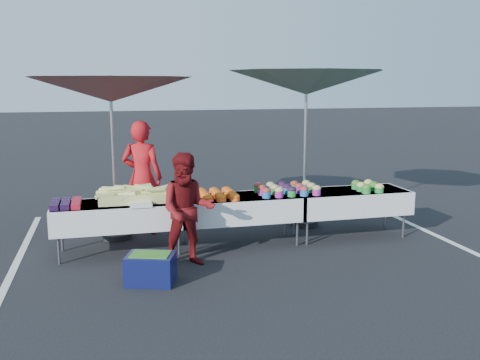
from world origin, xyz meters
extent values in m
plane|color=black|center=(0.00, 0.00, 0.00)|extent=(80.00, 80.00, 0.00)
cube|color=silver|center=(-3.20, 0.00, 0.00)|extent=(0.10, 5.00, 0.00)
cube|color=silver|center=(3.20, 0.00, 0.00)|extent=(0.10, 5.00, 0.00)
cube|color=white|center=(-1.80, 0.00, 0.73)|extent=(1.80, 0.75, 0.04)
cube|color=white|center=(-1.80, 0.00, 0.57)|extent=(1.86, 0.81, 0.36)
cylinder|color=slate|center=(-2.62, -0.29, 0.20)|extent=(0.04, 0.04, 0.39)
cylinder|color=slate|center=(-2.62, 0.29, 0.20)|extent=(0.04, 0.04, 0.39)
cylinder|color=slate|center=(-0.98, -0.29, 0.20)|extent=(0.04, 0.04, 0.39)
cylinder|color=slate|center=(-0.98, 0.29, 0.20)|extent=(0.04, 0.04, 0.39)
cube|color=white|center=(0.00, 0.00, 0.73)|extent=(1.80, 0.75, 0.04)
cube|color=white|center=(0.00, 0.00, 0.57)|extent=(1.86, 0.81, 0.36)
cylinder|color=slate|center=(-0.82, -0.29, 0.20)|extent=(0.04, 0.04, 0.39)
cylinder|color=slate|center=(-0.82, 0.29, 0.20)|extent=(0.04, 0.04, 0.39)
cylinder|color=slate|center=(0.82, -0.29, 0.20)|extent=(0.04, 0.04, 0.39)
cylinder|color=slate|center=(0.82, 0.29, 0.20)|extent=(0.04, 0.04, 0.39)
cube|color=white|center=(1.80, 0.00, 0.73)|extent=(1.80, 0.75, 0.04)
cube|color=white|center=(1.80, 0.00, 0.57)|extent=(1.86, 0.81, 0.36)
cylinder|color=slate|center=(0.98, -0.29, 0.20)|extent=(0.04, 0.04, 0.39)
cylinder|color=slate|center=(0.98, 0.29, 0.20)|extent=(0.04, 0.04, 0.39)
cylinder|color=slate|center=(2.62, -0.29, 0.20)|extent=(0.04, 0.04, 0.39)
cylinder|color=slate|center=(2.62, 0.29, 0.20)|extent=(0.04, 0.04, 0.39)
cube|color=black|center=(-2.65, -0.27, 0.79)|extent=(0.12, 0.12, 0.08)
cube|color=black|center=(-2.65, -0.13, 0.79)|extent=(0.12, 0.12, 0.08)
cube|color=black|center=(-2.65, 0.01, 0.79)|extent=(0.12, 0.12, 0.08)
cube|color=black|center=(-2.65, 0.15, 0.79)|extent=(0.12, 0.12, 0.08)
cube|color=black|center=(-2.51, -0.27, 0.79)|extent=(0.12, 0.12, 0.08)
cube|color=black|center=(-2.51, -0.13, 0.79)|extent=(0.12, 0.12, 0.08)
cube|color=black|center=(-2.51, 0.01, 0.79)|extent=(0.12, 0.12, 0.08)
cube|color=black|center=(-2.51, 0.15, 0.79)|extent=(0.12, 0.12, 0.08)
cube|color=maroon|center=(-2.37, -0.27, 0.79)|extent=(0.12, 0.12, 0.08)
cube|color=maroon|center=(-2.37, -0.13, 0.79)|extent=(0.12, 0.12, 0.08)
cube|color=maroon|center=(-2.37, 0.01, 0.79)|extent=(0.12, 0.12, 0.08)
cube|color=maroon|center=(-2.37, 0.15, 0.79)|extent=(0.12, 0.12, 0.08)
cube|color=#C7CF6A|center=(-1.55, 0.05, 0.82)|extent=(1.05, 0.55, 0.14)
cylinder|color=#C7CF6A|center=(-1.25, 0.20, 0.85)|extent=(0.27, 0.09, 0.10)
cylinder|color=#C7CF6A|center=(-1.93, 0.10, 0.92)|extent=(0.27, 0.14, 0.07)
cylinder|color=#C7CF6A|center=(-1.44, -0.06, 0.97)|extent=(0.27, 0.14, 0.09)
cylinder|color=#C7CF6A|center=(-1.97, 0.08, 0.87)|extent=(0.27, 0.15, 0.10)
cylinder|color=#C7CF6A|center=(-1.73, -0.01, 0.91)|extent=(0.27, 0.15, 0.08)
cylinder|color=#C7CF6A|center=(-1.59, 0.09, 0.94)|extent=(0.27, 0.10, 0.10)
cylinder|color=#C7CF6A|center=(-1.59, -0.03, 0.94)|extent=(0.27, 0.07, 0.08)
cylinder|color=#C7CF6A|center=(-1.68, -0.13, 0.90)|extent=(0.27, 0.14, 0.09)
cylinder|color=#C7CF6A|center=(-1.71, 0.25, 0.92)|extent=(0.27, 0.12, 0.08)
cylinder|color=#C7CF6A|center=(-1.09, 0.14, 0.87)|extent=(0.27, 0.16, 0.08)
cylinder|color=#C7CF6A|center=(-1.86, 0.01, 0.92)|extent=(0.27, 0.11, 0.07)
cylinder|color=#C7CF6A|center=(-1.64, -0.18, 0.85)|extent=(0.27, 0.10, 0.07)
cylinder|color=#C7CF6A|center=(-1.44, 0.19, 0.93)|extent=(0.27, 0.12, 0.08)
cylinder|color=#C7CF6A|center=(-1.98, -0.17, 0.90)|extent=(0.27, 0.15, 0.08)
cylinder|color=#C7CF6A|center=(-1.89, 0.09, 0.94)|extent=(0.27, 0.10, 0.08)
cylinder|color=#C7CF6A|center=(-1.34, 0.00, 0.90)|extent=(0.27, 0.16, 0.10)
cylinder|color=#C7CF6A|center=(-1.83, -0.02, 0.97)|extent=(0.27, 0.12, 0.09)
cylinder|color=#C7CF6A|center=(-1.28, -0.18, 0.95)|extent=(0.27, 0.09, 0.07)
cylinder|color=#C7CF6A|center=(-1.22, -0.15, 0.88)|extent=(0.27, 0.10, 0.09)
cylinder|color=#C7CF6A|center=(-1.30, -0.09, 0.87)|extent=(0.27, 0.12, 0.09)
cylinder|color=#C7CF6A|center=(-1.45, 0.28, 0.86)|extent=(0.27, 0.10, 0.08)
cylinder|color=#C7CF6A|center=(-1.17, 0.03, 0.93)|extent=(0.27, 0.14, 0.10)
cylinder|color=#C7CF6A|center=(-1.24, 0.25, 0.86)|extent=(0.27, 0.12, 0.07)
cylinder|color=#C7CF6A|center=(-1.30, 0.23, 0.86)|extent=(0.27, 0.07, 0.10)
cylinder|color=#C7CF6A|center=(-1.13, -0.19, 0.86)|extent=(0.27, 0.09, 0.10)
cube|color=white|center=(-1.50, -0.30, 0.78)|extent=(0.30, 0.25, 0.05)
cylinder|color=orange|center=(-0.55, -0.28, 0.78)|extent=(0.15, 0.15, 0.05)
ellipsoid|color=#ED390D|center=(-0.55, -0.28, 0.81)|extent=(0.15, 0.15, 0.08)
cylinder|color=orange|center=(-0.55, -0.10, 0.78)|extent=(0.15, 0.15, 0.05)
ellipsoid|color=#ED390D|center=(-0.55, -0.10, 0.81)|extent=(0.15, 0.15, 0.08)
cylinder|color=orange|center=(-0.55, 0.08, 0.78)|extent=(0.15, 0.15, 0.05)
ellipsoid|color=#ED390D|center=(-0.55, 0.08, 0.81)|extent=(0.15, 0.15, 0.08)
cylinder|color=orange|center=(-0.55, 0.26, 0.78)|extent=(0.15, 0.15, 0.05)
ellipsoid|color=#ED390D|center=(-0.55, 0.26, 0.81)|extent=(0.15, 0.15, 0.08)
cylinder|color=orange|center=(-0.35, -0.28, 0.78)|extent=(0.15, 0.15, 0.05)
ellipsoid|color=#ED390D|center=(-0.35, -0.28, 0.81)|extent=(0.15, 0.15, 0.08)
cylinder|color=orange|center=(-0.35, -0.10, 0.78)|extent=(0.15, 0.15, 0.05)
ellipsoid|color=#ED390D|center=(-0.35, -0.10, 0.81)|extent=(0.15, 0.15, 0.08)
cylinder|color=orange|center=(-0.35, 0.08, 0.78)|extent=(0.15, 0.15, 0.05)
ellipsoid|color=#ED390D|center=(-0.35, 0.08, 0.81)|extent=(0.15, 0.15, 0.08)
cylinder|color=orange|center=(-0.35, 0.26, 0.78)|extent=(0.15, 0.15, 0.05)
ellipsoid|color=#ED390D|center=(-0.35, 0.26, 0.81)|extent=(0.15, 0.15, 0.08)
cylinder|color=orange|center=(-0.15, -0.28, 0.78)|extent=(0.15, 0.15, 0.05)
ellipsoid|color=#ED390D|center=(-0.15, -0.28, 0.81)|extent=(0.15, 0.15, 0.08)
cylinder|color=orange|center=(-0.15, -0.10, 0.78)|extent=(0.15, 0.15, 0.05)
ellipsoid|color=#ED390D|center=(-0.15, -0.10, 0.81)|extent=(0.15, 0.15, 0.08)
cylinder|color=orange|center=(-0.15, 0.08, 0.78)|extent=(0.15, 0.15, 0.05)
ellipsoid|color=#ED390D|center=(-0.15, 0.08, 0.81)|extent=(0.15, 0.15, 0.08)
cylinder|color=orange|center=(-0.15, 0.26, 0.78)|extent=(0.15, 0.15, 0.05)
ellipsoid|color=#ED390D|center=(-0.15, 0.26, 0.81)|extent=(0.15, 0.15, 0.08)
cylinder|color=#2661B5|center=(0.35, -0.22, 0.80)|extent=(0.13, 0.13, 0.10)
ellipsoid|color=maroon|center=(0.35, -0.22, 0.86)|extent=(0.14, 0.14, 0.10)
cylinder|color=#AF2595|center=(0.35, 0.00, 0.80)|extent=(0.13, 0.13, 0.10)
ellipsoid|color=maroon|center=(0.35, 0.00, 0.86)|extent=(0.14, 0.14, 0.10)
cylinder|color=#228935|center=(0.35, 0.22, 0.80)|extent=(0.13, 0.13, 0.10)
ellipsoid|color=maroon|center=(0.35, 0.22, 0.86)|extent=(0.14, 0.14, 0.10)
cylinder|color=#AF2595|center=(0.55, -0.22, 0.80)|extent=(0.13, 0.13, 0.10)
ellipsoid|color=#9F8A4D|center=(0.55, -0.22, 0.86)|extent=(0.14, 0.14, 0.10)
cylinder|color=#228935|center=(0.55, 0.00, 0.80)|extent=(0.13, 0.13, 0.10)
ellipsoid|color=#9F8A4D|center=(0.55, 0.00, 0.86)|extent=(0.14, 0.14, 0.10)
cylinder|color=#2661B5|center=(0.55, 0.22, 0.80)|extent=(0.13, 0.13, 0.10)
ellipsoid|color=#9F8A4D|center=(0.55, 0.22, 0.86)|extent=(0.14, 0.14, 0.10)
cylinder|color=#228935|center=(0.75, -0.22, 0.80)|extent=(0.13, 0.13, 0.10)
ellipsoid|color=black|center=(0.75, -0.22, 0.86)|extent=(0.14, 0.14, 0.10)
cylinder|color=#2661B5|center=(0.75, 0.00, 0.80)|extent=(0.13, 0.13, 0.10)
ellipsoid|color=black|center=(0.75, 0.00, 0.86)|extent=(0.14, 0.14, 0.10)
cylinder|color=#AF2595|center=(0.75, 0.22, 0.80)|extent=(0.13, 0.13, 0.10)
ellipsoid|color=black|center=(0.75, 0.22, 0.86)|extent=(0.14, 0.14, 0.10)
cylinder|color=#2661B5|center=(0.95, -0.22, 0.80)|extent=(0.13, 0.13, 0.10)
ellipsoid|color=maroon|center=(0.95, -0.22, 0.86)|extent=(0.14, 0.14, 0.10)
cylinder|color=#AF2595|center=(0.95, 0.00, 0.80)|extent=(0.13, 0.13, 0.10)
ellipsoid|color=maroon|center=(0.95, 0.00, 0.86)|extent=(0.14, 0.14, 0.10)
cylinder|color=#228935|center=(0.95, 0.22, 0.80)|extent=(0.13, 0.13, 0.10)
ellipsoid|color=maroon|center=(0.95, 0.22, 0.86)|extent=(0.14, 0.14, 0.10)
cylinder|color=#AF2595|center=(1.15, -0.22, 0.80)|extent=(0.13, 0.13, 0.10)
ellipsoid|color=#9F8A4D|center=(1.15, -0.22, 0.86)|extent=(0.14, 0.14, 0.10)
cylinder|color=#228935|center=(1.15, 0.00, 0.80)|extent=(0.13, 0.13, 0.10)
ellipsoid|color=#9F8A4D|center=(1.15, 0.00, 0.86)|extent=(0.14, 0.14, 0.10)
cylinder|color=#2661B5|center=(1.15, 0.22, 0.80)|extent=(0.13, 0.13, 0.10)
ellipsoid|color=#9F8A4D|center=(1.15, 0.22, 0.86)|extent=(0.14, 0.14, 0.10)
cylinder|color=#228935|center=(1.95, -0.28, 0.79)|extent=(0.14, 0.14, 0.08)
ellipsoid|color=#25681B|center=(1.95, -0.28, 0.84)|extent=(0.14, 0.14, 0.11)
cylinder|color=#228935|center=(1.95, -0.10, 0.79)|extent=(0.14, 0.14, 0.08)
ellipsoid|color=#CCBD5B|center=(1.95, -0.10, 0.84)|extent=(0.14, 0.14, 0.11)
cylinder|color=#228935|center=(1.95, 0.08, 0.79)|extent=(0.14, 0.14, 0.08)
ellipsoid|color=#25681B|center=(1.95, 0.08, 0.84)|extent=(0.14, 0.14, 0.11)
cylinder|color=#228935|center=(2.17, -0.28, 0.79)|extent=(0.14, 0.14, 0.08)
ellipsoid|color=#CCBD5B|center=(2.17, -0.28, 0.84)|extent=(0.14, 0.14, 0.11)
cylinder|color=#228935|center=(2.17, -0.10, 0.79)|extent=(0.14, 0.14, 0.08)
ellipsoid|color=#25681B|center=(2.17, -0.10, 0.84)|extent=(0.14, 0.14, 0.11)
cylinder|color=#228935|center=(2.17, 0.08, 0.79)|extent=(0.14, 0.14, 0.08)
ellipsoid|color=#CCBD5B|center=(2.17, 0.08, 0.84)|extent=(0.14, 0.14, 0.11)
imported|color=red|center=(-1.39, 1.02, 0.93)|extent=(0.80, 0.69, 1.85)
imported|color=maroon|center=(-0.92, -0.75, 0.77)|extent=(0.82, 0.68, 1.54)
cylinder|color=black|center=(-1.83, 0.79, 0.04)|extent=(0.48, 0.48, 0.09)
cylinder|color=#B2B2B2|center=(-1.83, 0.79, 1.25)|extent=(0.05, 0.05, 2.51)
cone|color=#A47562|center=(-1.83, 0.79, 2.34)|extent=(2.86, 2.86, 0.38)
sphere|color=#B2B2B2|center=(-1.83, 0.79, 2.53)|extent=(0.07, 0.07, 0.07)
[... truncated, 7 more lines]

